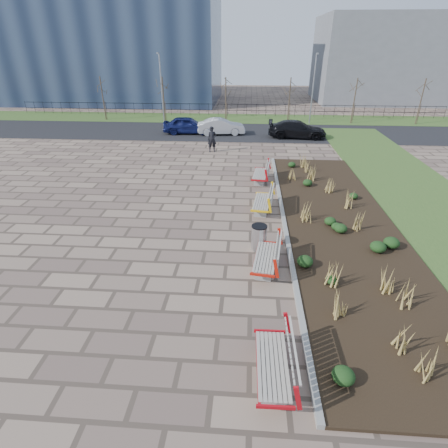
# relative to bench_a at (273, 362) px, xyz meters

# --- Properties ---
(ground) EXTENTS (120.00, 120.00, 0.00)m
(ground) POSITION_rel_bench_a_xyz_m (-3.00, 2.84, -0.50)
(ground) COLOR #846D5B
(ground) RESTS_ON ground
(planting_bed) EXTENTS (4.50, 18.00, 0.10)m
(planting_bed) POSITION_rel_bench_a_xyz_m (3.25, 7.84, -0.45)
(planting_bed) COLOR black
(planting_bed) RESTS_ON ground
(planting_curb) EXTENTS (0.16, 18.00, 0.15)m
(planting_curb) POSITION_rel_bench_a_xyz_m (0.92, 7.84, -0.42)
(planting_curb) COLOR gray
(planting_curb) RESTS_ON ground
(grass_verge_far) EXTENTS (80.00, 5.00, 0.04)m
(grass_verge_far) POSITION_rel_bench_a_xyz_m (-3.00, 30.84, -0.48)
(grass_verge_far) COLOR #33511E
(grass_verge_far) RESTS_ON ground
(road) EXTENTS (80.00, 7.00, 0.02)m
(road) POSITION_rel_bench_a_xyz_m (-3.00, 24.84, -0.49)
(road) COLOR black
(road) RESTS_ON ground
(bench_a) EXTENTS (0.93, 2.11, 1.00)m
(bench_a) POSITION_rel_bench_a_xyz_m (0.00, 0.00, 0.00)
(bench_a) COLOR #B30B15
(bench_a) RESTS_ON ground
(bench_b) EXTENTS (1.17, 2.20, 1.00)m
(bench_b) POSITION_rel_bench_a_xyz_m (0.00, 4.42, 0.00)
(bench_b) COLOR red
(bench_b) RESTS_ON ground
(bench_c) EXTENTS (1.15, 2.20, 1.00)m
(bench_c) POSITION_rel_bench_a_xyz_m (0.00, 9.07, 0.00)
(bench_c) COLOR yellow
(bench_c) RESTS_ON ground
(bench_d) EXTENTS (1.14, 2.19, 1.00)m
(bench_d) POSITION_rel_bench_a_xyz_m (0.00, 12.87, 0.00)
(bench_d) COLOR #B10B13
(bench_d) RESTS_ON ground
(litter_bin) EXTENTS (0.55, 0.55, 0.96)m
(litter_bin) POSITION_rel_bench_a_xyz_m (-0.20, 5.64, -0.02)
(litter_bin) COLOR #B2B2B7
(litter_bin) RESTS_ON ground
(pedestrian) EXTENTS (0.71, 0.55, 1.75)m
(pedestrian) POSITION_rel_bench_a_xyz_m (-3.24, 18.61, 0.37)
(pedestrian) COLOR black
(pedestrian) RESTS_ON ground
(car_blue) EXTENTS (4.15, 1.90, 1.38)m
(car_blue) POSITION_rel_bench_a_xyz_m (-5.86, 24.01, 0.21)
(car_blue) COLOR #11184D
(car_blue) RESTS_ON road
(car_silver) EXTENTS (4.06, 1.87, 1.29)m
(car_silver) POSITION_rel_bench_a_xyz_m (-3.02, 23.84, 0.16)
(car_silver) COLOR #A8ABB0
(car_silver) RESTS_ON road
(car_black) EXTENTS (4.72, 2.17, 1.34)m
(car_black) POSITION_rel_bench_a_xyz_m (3.16, 23.15, 0.19)
(car_black) COLOR black
(car_black) RESTS_ON road
(tree_a) EXTENTS (1.40, 1.40, 4.00)m
(tree_a) POSITION_rel_bench_a_xyz_m (-15.00, 29.34, 1.54)
(tree_a) COLOR #4C3D2D
(tree_a) RESTS_ON grass_verge_far
(tree_b) EXTENTS (1.40, 1.40, 4.00)m
(tree_b) POSITION_rel_bench_a_xyz_m (-9.00, 29.34, 1.54)
(tree_b) COLOR #4C3D2D
(tree_b) RESTS_ON grass_verge_far
(tree_c) EXTENTS (1.40, 1.40, 4.00)m
(tree_c) POSITION_rel_bench_a_xyz_m (-3.00, 29.34, 1.54)
(tree_c) COLOR #4C3D2D
(tree_c) RESTS_ON grass_verge_far
(tree_d) EXTENTS (1.40, 1.40, 4.00)m
(tree_d) POSITION_rel_bench_a_xyz_m (3.00, 29.34, 1.54)
(tree_d) COLOR #4C3D2D
(tree_d) RESTS_ON grass_verge_far
(tree_e) EXTENTS (1.40, 1.40, 4.00)m
(tree_e) POSITION_rel_bench_a_xyz_m (9.00, 29.34, 1.54)
(tree_e) COLOR #4C3D2D
(tree_e) RESTS_ON grass_verge_far
(tree_f) EXTENTS (1.40, 1.40, 4.00)m
(tree_f) POSITION_rel_bench_a_xyz_m (15.00, 29.34, 1.54)
(tree_f) COLOR #4C3D2D
(tree_f) RESTS_ON grass_verge_far
(lamp_west) EXTENTS (0.24, 0.60, 6.00)m
(lamp_west) POSITION_rel_bench_a_xyz_m (-9.00, 28.84, 2.54)
(lamp_west) COLOR gray
(lamp_west) RESTS_ON grass_verge_far
(lamp_east) EXTENTS (0.24, 0.60, 6.00)m
(lamp_east) POSITION_rel_bench_a_xyz_m (5.00, 28.84, 2.54)
(lamp_east) COLOR gray
(lamp_east) RESTS_ON grass_verge_far
(railing_fence) EXTENTS (44.00, 0.10, 1.20)m
(railing_fence) POSITION_rel_bench_a_xyz_m (-3.00, 32.34, 0.14)
(railing_fence) COLOR black
(railing_fence) RESTS_ON grass_verge_far
(building_glass) EXTENTS (40.00, 14.00, 15.00)m
(building_glass) POSITION_rel_bench_a_xyz_m (-25.00, 42.84, 7.00)
(building_glass) COLOR #192338
(building_glass) RESTS_ON ground
(building_grey) EXTENTS (18.00, 12.00, 10.00)m
(building_grey) POSITION_rel_bench_a_xyz_m (17.00, 44.84, 4.50)
(building_grey) COLOR slate
(building_grey) RESTS_ON ground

